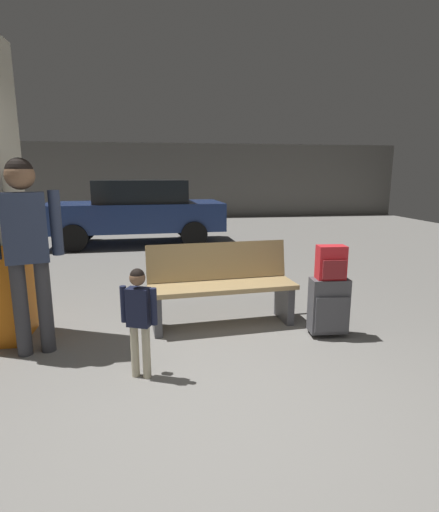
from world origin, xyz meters
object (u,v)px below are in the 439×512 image
Objects in this scene: backpack_bright at (331,263)px; child at (139,311)px; adult at (26,237)px; parked_car_far at (137,210)px; bench at (221,285)px; suitcase at (329,306)px.

backpack_bright reaches higher than child.
parked_car_far is at bearing 84.38° from adult.
adult reaches higher than child.
child reaches higher than bench.
suitcase is 0.34× the size of adult.
adult is 5.94m from parked_car_far.
parked_car_far reaches higher than child.
suitcase is at bearing 17.32° from child.
adult is at bearing -95.62° from parked_car_far.
child is 0.22× the size of parked_car_far.
bench is at bearing 153.83° from suitcase.
suitcase is at bearing -26.17° from bench.
suitcase is 1.96m from child.
adult is at bearing -164.65° from bench.
bench is 1.99m from adult.
backpack_bright is (1.03, -0.51, 0.33)m from bench.
bench is 5.56m from parked_car_far.
child is 1.27m from adult.
adult is (-2.85, 0.01, 0.78)m from suitcase.
parked_car_far is at bearing 110.95° from suitcase.
bench is 1.79× the size of child.
suitcase is at bearing -0.21° from adult.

